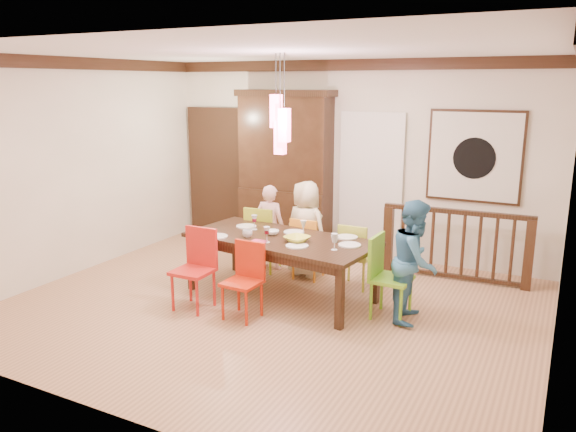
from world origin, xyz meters
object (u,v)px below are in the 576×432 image
at_px(balustrade, 455,244).
at_px(person_far_mid, 306,229).
at_px(person_far_left, 270,227).
at_px(person_end_right, 415,261).
at_px(china_hutch, 285,170).
at_px(dining_table, 281,243).
at_px(chair_far_left, 264,234).
at_px(chair_end_right, 392,272).

distance_m(balustrade, person_far_mid, 1.99).
bearing_deg(person_far_left, person_far_mid, 173.85).
relative_size(balustrade, person_end_right, 1.42).
distance_m(china_hutch, person_end_right, 3.22).
xyz_separation_m(dining_table, china_hutch, (-0.93, 1.92, 0.56)).
bearing_deg(balustrade, person_far_left, -166.35).
xyz_separation_m(dining_table, balustrade, (1.78, 1.57, -0.17)).
bearing_deg(chair_far_left, balustrade, -166.89).
xyz_separation_m(dining_table, person_far_mid, (-0.06, 0.84, -0.02)).
xyz_separation_m(china_hutch, balustrade, (2.71, -0.35, -0.74)).
distance_m(chair_far_left, china_hutch, 1.38).
xyz_separation_m(chair_far_left, chair_end_right, (2.07, -0.79, 0.01)).
distance_m(dining_table, person_far_left, 1.08).
height_order(person_far_mid, person_end_right, person_end_right).
bearing_deg(person_far_mid, china_hutch, -40.36).
height_order(chair_end_right, person_end_right, person_end_right).
xyz_separation_m(chair_end_right, person_far_left, (-2.03, 0.89, 0.07)).
relative_size(china_hutch, balustrade, 1.28).
bearing_deg(chair_end_right, person_end_right, -71.92).
bearing_deg(china_hutch, person_far_mid, -51.23).
bearing_deg(china_hutch, person_end_right, -36.09).
distance_m(balustrade, person_far_left, 2.51).
xyz_separation_m(chair_end_right, person_end_right, (0.23, 0.07, 0.14)).
relative_size(chair_far_left, person_far_mid, 0.70).
height_order(balustrade, person_far_mid, person_far_mid).
bearing_deg(chair_end_right, person_far_mid, 61.83).
relative_size(dining_table, person_far_left, 2.00).
height_order(dining_table, chair_end_right, chair_end_right).
distance_m(chair_end_right, person_far_mid, 1.70).
xyz_separation_m(balustrade, person_far_left, (-2.41, -0.70, 0.10)).
bearing_deg(balustrade, dining_table, -141.07).
distance_m(chair_far_left, person_end_right, 2.42).
distance_m(chair_far_left, person_far_mid, 0.63).
height_order(chair_end_right, person_far_left, person_far_left).
bearing_deg(chair_end_right, china_hutch, 52.39).
bearing_deg(dining_table, chair_far_left, 138.03).
height_order(balustrade, person_far_left, person_far_left).
distance_m(person_far_mid, person_end_right, 1.87).
distance_m(chair_far_left, balustrade, 2.58).
bearing_deg(balustrade, chair_far_left, -164.38).
bearing_deg(person_far_mid, person_end_right, 165.97).
distance_m(balustrade, person_end_right, 1.54).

